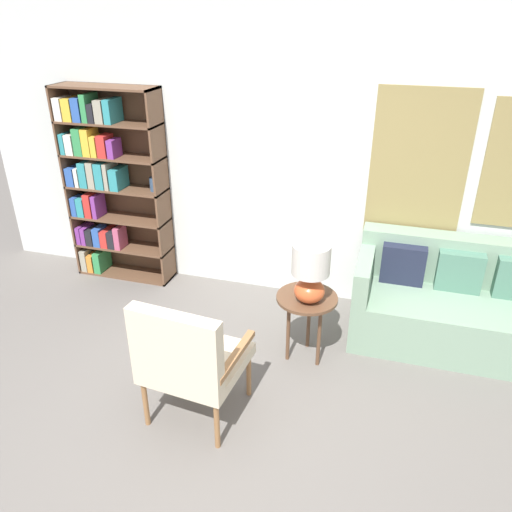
% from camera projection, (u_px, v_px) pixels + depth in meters
% --- Properties ---
extents(ground_plane, '(14.00, 14.00, 0.00)m').
position_uv_depth(ground_plane, '(225.00, 440.00, 3.29)').
color(ground_plane, '#66605B').
extents(wall_back, '(6.40, 0.08, 2.70)m').
position_uv_depth(wall_back, '(304.00, 158.00, 4.39)').
color(wall_back, silver).
rests_on(wall_back, ground_plane).
extents(bookshelf, '(1.00, 0.30, 1.91)m').
position_uv_depth(bookshelf, '(105.00, 182.00, 4.88)').
color(bookshelf, brown).
rests_on(bookshelf, ground_plane).
extents(armchair, '(0.67, 0.66, 0.95)m').
position_uv_depth(armchair, '(187.00, 357.00, 3.20)').
color(armchair, olive).
rests_on(armchair, ground_plane).
extents(couch, '(1.62, 0.80, 0.85)m').
position_uv_depth(couch, '(454.00, 305.00, 4.14)').
color(couch, gray).
rests_on(couch, ground_plane).
extents(side_table, '(0.47, 0.47, 0.57)m').
position_uv_depth(side_table, '(307.00, 304.00, 3.84)').
color(side_table, brown).
rests_on(side_table, ground_plane).
extents(table_lamp, '(0.28, 0.28, 0.47)m').
position_uv_depth(table_lamp, '(311.00, 270.00, 3.63)').
color(table_lamp, '#C65128').
rests_on(table_lamp, side_table).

